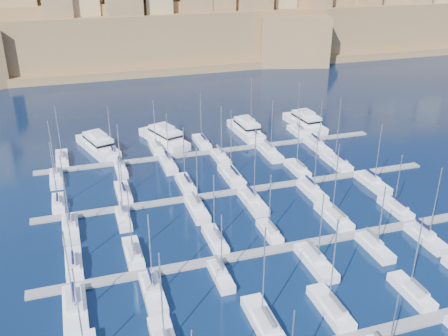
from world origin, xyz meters
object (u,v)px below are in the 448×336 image
object	(u,v)px
sailboat_2	(264,322)
motor_yacht_c	(246,129)
motor_yacht_b	(164,137)
motor_yacht_d	(305,121)
motor_yacht_a	(98,144)
sailboat_4	(412,292)

from	to	relation	value
sailboat_2	motor_yacht_c	bearing A→B (deg)	71.73
motor_yacht_b	motor_yacht_d	xyz separation A→B (m)	(39.42, -0.31, -0.00)
motor_yacht_a	motor_yacht_b	distance (m)	16.57
motor_yacht_a	motor_yacht_b	size ratio (longest dim) A/B	0.98
motor_yacht_a	sailboat_4	bearing A→B (deg)	-61.42
sailboat_4	motor_yacht_b	bearing A→B (deg)	107.18
motor_yacht_b	motor_yacht_c	distance (m)	21.90
motor_yacht_b	sailboat_4	bearing A→B (deg)	-72.82
sailboat_2	motor_yacht_c	world-z (taller)	sailboat_2
motor_yacht_d	motor_yacht_c	bearing A→B (deg)	-178.61
sailboat_2	motor_yacht_a	xyz separation A→B (m)	(-15.61, 69.85, 0.97)
motor_yacht_a	sailboat_2	bearing A→B (deg)	-77.40
sailboat_4	motor_yacht_a	xyz separation A→B (m)	(-38.42, 70.55, 1.00)
sailboat_4	motor_yacht_d	world-z (taller)	sailboat_4
motor_yacht_d	sailboat_2	bearing A→B (deg)	-120.10
motor_yacht_b	motor_yacht_d	size ratio (longest dim) A/B	1.06
motor_yacht_b	motor_yacht_d	bearing A→B (deg)	-0.45
motor_yacht_a	motor_yacht_c	bearing A→B (deg)	-0.88
sailboat_2	motor_yacht_c	distance (m)	72.93
sailboat_2	motor_yacht_a	world-z (taller)	sailboat_2
sailboat_4	motor_yacht_c	distance (m)	69.96
motor_yacht_c	motor_yacht_d	distance (m)	17.53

